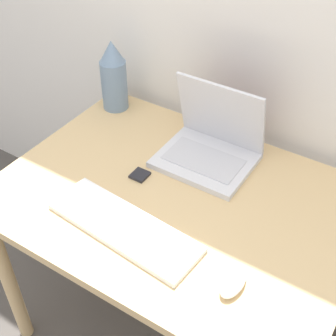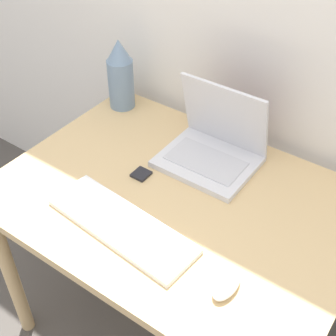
% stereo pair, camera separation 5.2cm
% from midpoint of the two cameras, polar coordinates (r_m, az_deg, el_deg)
% --- Properties ---
extents(desk, '(1.07, 0.78, 0.72)m').
position_cam_midpoint_polar(desk, '(1.47, 0.01, -6.10)').
color(desk, tan).
rests_on(desk, ground_plane).
extents(laptop, '(0.30, 0.25, 0.26)m').
position_cam_midpoint_polar(laptop, '(1.52, 4.26, 2.91)').
color(laptop, silver).
rests_on(laptop, desk).
extents(keyboard, '(0.47, 0.19, 0.02)m').
position_cam_midpoint_polar(keyboard, '(1.31, -6.48, -7.16)').
color(keyboard, white).
rests_on(keyboard, desk).
extents(mouse, '(0.05, 0.10, 0.03)m').
position_cam_midpoint_polar(mouse, '(1.19, 6.70, -13.72)').
color(mouse, white).
rests_on(mouse, desk).
extents(vase, '(0.10, 0.10, 0.27)m').
position_cam_midpoint_polar(vase, '(1.74, -7.51, 11.05)').
color(vase, slate).
rests_on(vase, desk).
extents(mp3_player, '(0.05, 0.05, 0.01)m').
position_cam_midpoint_polar(mp3_player, '(1.47, -4.46, -0.87)').
color(mp3_player, black).
rests_on(mp3_player, desk).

